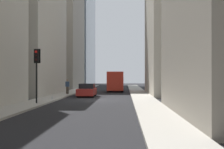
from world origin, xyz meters
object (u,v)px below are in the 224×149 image
(sedan_red, at_px, (87,90))
(discarded_bottle, at_px, (52,98))
(delivery_truck, at_px, (116,81))
(pedestrian, at_px, (67,86))
(traffic_light_foreground, at_px, (37,63))

(sedan_red, xyz_separation_m, discarded_bottle, (-5.52, 2.54, -0.42))
(discarded_bottle, bearing_deg, delivery_truck, -17.59)
(discarded_bottle, bearing_deg, pedestrian, 0.87)
(delivery_truck, relative_size, sedan_red, 1.50)
(pedestrian, bearing_deg, traffic_light_foreground, -179.98)
(delivery_truck, relative_size, discarded_bottle, 23.93)
(sedan_red, distance_m, pedestrian, 3.88)
(delivery_truck, relative_size, pedestrian, 3.80)
(delivery_truck, xyz_separation_m, sedan_red, (-11.32, 2.80, -0.80))
(pedestrian, bearing_deg, delivery_truck, -32.68)
(delivery_truck, bearing_deg, pedestrian, 147.32)
(sedan_red, relative_size, pedestrian, 2.53)
(sedan_red, relative_size, traffic_light_foreground, 1.03)
(delivery_truck, distance_m, traffic_light_foreground, 22.26)
(traffic_light_foreground, distance_m, pedestrian, 13.16)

